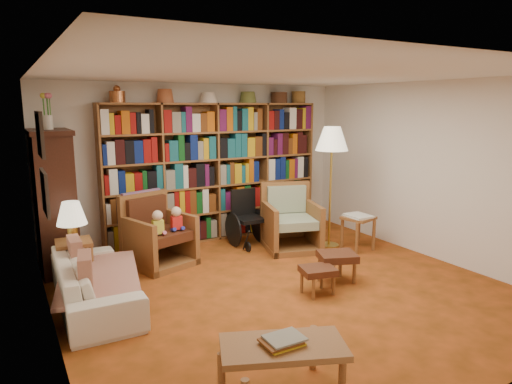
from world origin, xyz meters
TOP-DOWN VIEW (x-y plane):
  - floor at (0.00, 0.00)m, footprint 5.00×5.00m
  - ceiling at (0.00, 0.00)m, footprint 5.00×5.00m
  - wall_back at (0.00, 2.50)m, footprint 5.00×0.00m
  - wall_front at (0.00, -2.50)m, footprint 5.00×0.00m
  - wall_left at (-2.50, 0.00)m, footprint 0.00×5.00m
  - wall_right at (2.50, 0.00)m, footprint 0.00×5.00m
  - bookshelf at (0.20, 2.33)m, footprint 3.60×0.30m
  - curio_cabinet at (-2.25, 2.00)m, footprint 0.50×0.95m
  - framed_pictures at (-2.48, 0.30)m, footprint 0.03×0.52m
  - sofa at (-2.05, 0.60)m, footprint 1.87×0.77m
  - sofa_throw at (-2.00, 0.60)m, footprint 1.09×1.66m
  - cushion_left at (-2.18, 0.95)m, footprint 0.13×0.40m
  - cushion_right at (-2.18, 0.25)m, footprint 0.20×0.43m
  - side_table_lamp at (-2.15, 1.26)m, footprint 0.43×0.43m
  - table_lamp at (-2.15, 1.26)m, footprint 0.35×0.35m
  - armchair_leather at (-1.02, 1.62)m, footprint 1.01×1.02m
  - armchair_sage at (0.94, 1.32)m, footprint 1.01×1.02m
  - wheelchair at (0.46, 1.76)m, footprint 0.50×0.70m
  - floor_lamp at (1.52, 1.03)m, footprint 0.49×0.49m
  - side_table_papers at (1.81, 0.71)m, footprint 0.51×0.51m
  - footstool_a at (0.26, -0.35)m, footprint 0.45×0.41m
  - footstool_b at (0.69, -0.18)m, footprint 0.55×0.51m
  - coffee_table at (-1.12, -1.76)m, footprint 1.03×0.78m

SIDE VIEW (x-z plane):
  - floor at x=0.00m, z-range 0.00..0.00m
  - footstool_a at x=0.26m, z-range 0.10..0.43m
  - sofa at x=-2.05m, z-range 0.00..0.54m
  - sofa_throw at x=-2.00m, z-range 0.28..0.32m
  - footstool_b at x=0.69m, z-range 0.12..0.50m
  - coffee_table at x=-1.12m, z-range 0.13..0.61m
  - armchair_sage at x=0.94m, z-range -0.12..0.87m
  - wheelchair at x=0.46m, z-range -0.04..0.83m
  - armchair_leather at x=-1.02m, z-range -0.09..0.89m
  - side_table_papers at x=1.81m, z-range 0.15..0.69m
  - side_table_lamp at x=-2.15m, z-range 0.14..0.71m
  - cushion_right at x=-2.18m, z-range 0.25..0.65m
  - cushion_left at x=-2.18m, z-range 0.25..0.65m
  - table_lamp at x=-2.15m, z-range 0.66..1.13m
  - curio_cabinet at x=-2.25m, z-range -0.25..2.15m
  - bookshelf at x=0.20m, z-range -0.04..2.38m
  - wall_back at x=0.00m, z-range -1.25..3.75m
  - wall_front at x=0.00m, z-range -1.25..3.75m
  - wall_left at x=-2.50m, z-range -1.25..3.75m
  - wall_right at x=2.50m, z-range -1.25..3.75m
  - floor_lamp at x=1.52m, z-range 0.67..2.52m
  - framed_pictures at x=-2.48m, z-range 1.14..2.11m
  - ceiling at x=0.00m, z-range 2.50..2.50m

